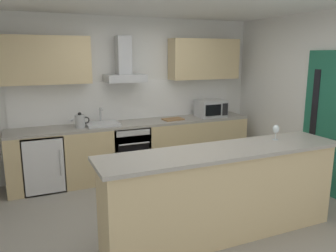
# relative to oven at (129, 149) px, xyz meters

# --- Properties ---
(ground) EXTENTS (5.54, 4.89, 0.02)m
(ground) POSITION_rel_oven_xyz_m (0.16, -1.60, -0.47)
(ground) COLOR gray
(wall_back) EXTENTS (5.54, 0.12, 2.60)m
(wall_back) POSITION_rel_oven_xyz_m (0.16, 0.41, 0.84)
(wall_back) COLOR white
(wall_back) RESTS_ON ground
(wall_right) EXTENTS (0.12, 4.89, 2.60)m
(wall_right) POSITION_rel_oven_xyz_m (2.49, -1.60, 0.84)
(wall_right) COLOR white
(wall_right) RESTS_ON ground
(backsplash_tile) EXTENTS (3.86, 0.02, 0.66)m
(backsplash_tile) POSITION_rel_oven_xyz_m (0.16, 0.33, 0.77)
(backsplash_tile) COLOR white
(counter_back) EXTENTS (3.99, 0.60, 0.90)m
(counter_back) POSITION_rel_oven_xyz_m (0.16, 0.03, -0.01)
(counter_back) COLOR #D1B784
(counter_back) RESTS_ON ground
(counter_island) EXTENTS (2.78, 0.64, 1.00)m
(counter_island) POSITION_rel_oven_xyz_m (0.40, -2.21, 0.05)
(counter_island) COLOR #D1B784
(counter_island) RESTS_ON ground
(upper_cabinets) EXTENTS (3.94, 0.32, 0.70)m
(upper_cabinets) POSITION_rel_oven_xyz_m (0.16, 0.18, 1.45)
(upper_cabinets) COLOR #D1B784
(side_door) EXTENTS (0.08, 0.85, 2.05)m
(side_door) POSITION_rel_oven_xyz_m (2.41, -1.77, 0.57)
(side_door) COLOR #1E664C
(side_door) RESTS_ON ground
(oven) EXTENTS (0.60, 0.62, 0.80)m
(oven) POSITION_rel_oven_xyz_m (0.00, 0.00, 0.00)
(oven) COLOR slate
(oven) RESTS_ON ground
(refrigerator) EXTENTS (0.58, 0.60, 0.85)m
(refrigerator) POSITION_rel_oven_xyz_m (-1.33, -0.00, -0.03)
(refrigerator) COLOR white
(refrigerator) RESTS_ON ground
(microwave) EXTENTS (0.50, 0.38, 0.30)m
(microwave) POSITION_rel_oven_xyz_m (1.53, -0.03, 0.59)
(microwave) COLOR #B7BABC
(microwave) RESTS_ON counter_back
(sink) EXTENTS (0.50, 0.40, 0.26)m
(sink) POSITION_rel_oven_xyz_m (-0.41, 0.01, 0.47)
(sink) COLOR silver
(sink) RESTS_ON counter_back
(kettle) EXTENTS (0.29, 0.15, 0.24)m
(kettle) POSITION_rel_oven_xyz_m (-0.76, -0.03, 0.55)
(kettle) COLOR #B7BABC
(kettle) RESTS_ON counter_back
(range_hood) EXTENTS (0.62, 0.45, 0.72)m
(range_hood) POSITION_rel_oven_xyz_m (0.00, 0.13, 1.33)
(range_hood) COLOR #B7BABC
(wine_glass) EXTENTS (0.08, 0.08, 0.18)m
(wine_glass) POSITION_rel_oven_xyz_m (1.17, -2.12, 0.67)
(wine_glass) COLOR silver
(wine_glass) RESTS_ON counter_island
(chopping_board) EXTENTS (0.36, 0.25, 0.02)m
(chopping_board) POSITION_rel_oven_xyz_m (0.79, -0.02, 0.45)
(chopping_board) COLOR #9E7247
(chopping_board) RESTS_ON counter_back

